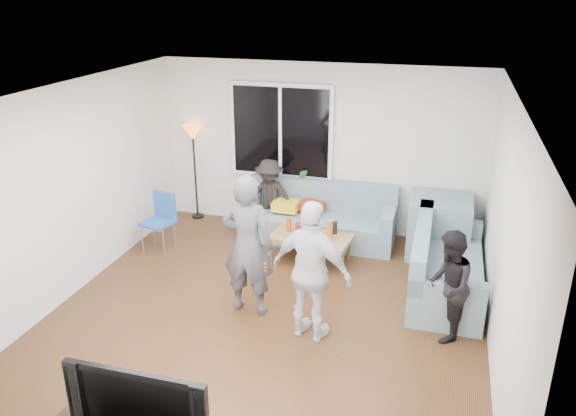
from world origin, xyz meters
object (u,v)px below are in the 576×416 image
(sofa_right_section, at_px, (448,261))
(side_chair, at_px, (157,223))
(spectator_back, at_px, (270,197))
(spectator_right, at_px, (448,286))
(player_left, at_px, (248,245))
(coffee_table, at_px, (311,249))
(television, at_px, (144,399))
(floor_lamp, at_px, (195,173))
(sofa_back_section, at_px, (318,214))
(player_right, at_px, (312,272))

(sofa_right_section, distance_m, side_chair, 4.07)
(spectator_back, bearing_deg, spectator_right, -38.07)
(player_left, bearing_deg, sofa_right_section, -151.85)
(side_chair, bearing_deg, player_left, -17.85)
(coffee_table, height_order, player_left, player_left)
(side_chair, bearing_deg, sofa_right_section, 14.25)
(television, bearing_deg, floor_lamp, 110.52)
(spectator_right, bearing_deg, sofa_back_section, -139.91)
(side_chair, relative_size, spectator_right, 0.69)
(spectator_right, height_order, television, spectator_right)
(sofa_right_section, relative_size, side_chair, 2.33)
(spectator_right, relative_size, television, 1.11)
(sofa_right_section, height_order, spectator_back, spectator_back)
(sofa_back_section, distance_m, television, 4.79)
(television, bearing_deg, sofa_back_section, 87.13)
(sofa_back_section, distance_m, player_left, 2.27)
(sofa_back_section, height_order, side_chair, side_chair)
(player_left, distance_m, spectator_right, 2.27)
(floor_lamp, relative_size, spectator_back, 1.30)
(floor_lamp, relative_size, spectator_right, 1.24)
(player_left, bearing_deg, coffee_table, -104.05)
(sofa_back_section, relative_size, sofa_right_section, 1.15)
(sofa_right_section, bearing_deg, spectator_right, -180.00)
(spectator_right, bearing_deg, player_left, -90.11)
(sofa_right_section, height_order, player_right, player_right)
(player_right, bearing_deg, spectator_right, -148.87)
(sofa_right_section, distance_m, spectator_right, 1.06)
(player_right, height_order, television, player_right)
(sofa_right_section, distance_m, television, 4.28)
(sofa_right_section, height_order, side_chair, side_chair)
(floor_lamp, bearing_deg, sofa_back_section, -8.94)
(sofa_back_section, xyz_separation_m, television, (-0.24, -4.77, 0.34))
(player_left, distance_m, television, 2.57)
(sofa_back_section, relative_size, coffee_table, 2.09)
(coffee_table, xyz_separation_m, player_left, (-0.41, -1.42, 0.65))
(sofa_back_section, height_order, spectator_right, spectator_right)
(floor_lamp, bearing_deg, side_chair, -90.00)
(sofa_right_section, bearing_deg, player_right, 135.49)
(side_chair, height_order, floor_lamp, floor_lamp)
(coffee_table, distance_m, spectator_right, 2.33)
(side_chair, distance_m, spectator_back, 1.73)
(player_right, bearing_deg, side_chair, -14.26)
(side_chair, xyz_separation_m, player_left, (1.82, -1.19, 0.42))
(player_right, relative_size, spectator_right, 1.27)
(coffee_table, bearing_deg, player_right, -76.10)
(sofa_right_section, relative_size, spectator_back, 1.67)
(side_chair, height_order, player_left, player_left)
(coffee_table, xyz_separation_m, spectator_back, (-0.85, 0.81, 0.40))
(coffee_table, relative_size, floor_lamp, 0.71)
(sofa_right_section, distance_m, player_right, 2.05)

